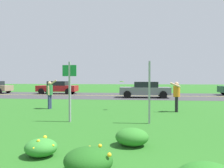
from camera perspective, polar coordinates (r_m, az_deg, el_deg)
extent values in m
plane|color=#26601E|center=(11.94, 6.39, -6.87)|extent=(120.00, 120.00, 0.00)
cube|color=#38383A|center=(22.26, 6.58, -3.07)|extent=(120.00, 9.06, 0.01)
cube|color=yellow|center=(22.26, 6.58, -3.06)|extent=(120.00, 0.16, 0.00)
sphere|color=gold|center=(3.63, 22.26, -19.34)|extent=(0.09, 0.09, 0.09)
ellipsoid|color=#2D7526|center=(5.72, 5.22, -13.59)|extent=(0.84, 0.72, 0.45)
sphere|color=orange|center=(5.58, 7.88, -13.32)|extent=(0.07, 0.07, 0.07)
sphere|color=orange|center=(6.00, 7.19, -12.22)|extent=(0.09, 0.09, 0.09)
sphere|color=orange|center=(6.02, 3.21, -12.29)|extent=(0.06, 0.06, 0.06)
ellipsoid|color=#1E5619|center=(4.16, -6.20, -19.25)|extent=(0.89, 0.78, 0.47)
sphere|color=gold|center=(4.37, -3.15, -15.79)|extent=(0.07, 0.07, 0.07)
sphere|color=gold|center=(4.00, -6.79, -19.12)|extent=(0.05, 0.05, 0.05)
sphere|color=gold|center=(3.92, -0.69, -17.97)|extent=(0.07, 0.07, 0.07)
sphere|color=gold|center=(3.99, -7.73, -17.42)|extent=(0.05, 0.05, 0.05)
sphere|color=gold|center=(4.13, -10.33, -18.11)|extent=(0.07, 0.07, 0.07)
sphere|color=gold|center=(4.23, -5.82, -16.08)|extent=(0.05, 0.05, 0.05)
ellipsoid|color=#337F2D|center=(5.22, -18.03, -15.46)|extent=(0.71, 0.65, 0.39)
sphere|color=yellow|center=(5.21, -16.56, -14.23)|extent=(0.06, 0.06, 0.06)
sphere|color=yellow|center=(5.06, -18.67, -13.87)|extent=(0.07, 0.07, 0.07)
sphere|color=yellow|center=(5.01, -15.10, -15.22)|extent=(0.05, 0.05, 0.05)
sphere|color=yellow|center=(5.35, -17.08, -13.15)|extent=(0.09, 0.09, 0.09)
sphere|color=yellow|center=(5.09, -19.36, -14.72)|extent=(0.08, 0.08, 0.08)
sphere|color=yellow|center=(5.04, -20.31, -15.37)|extent=(0.06, 0.06, 0.06)
sphere|color=yellow|center=(4.97, -19.74, -15.52)|extent=(0.05, 0.05, 0.05)
cube|color=#93969B|center=(8.80, -10.96, -2.02)|extent=(0.07, 0.10, 2.38)
cube|color=#197F38|center=(8.76, -11.05, 3.45)|extent=(0.56, 0.03, 0.44)
cube|color=#93969B|center=(8.40, 9.72, -2.17)|extent=(0.07, 0.10, 2.38)
cylinder|color=#287038|center=(12.93, -15.96, -1.48)|extent=(0.34, 0.34, 0.56)
sphere|color=tan|center=(12.92, -15.97, 0.21)|extent=(0.21, 0.21, 0.21)
cylinder|color=navy|center=(13.06, -15.78, -4.45)|extent=(0.14, 0.14, 0.80)
cylinder|color=navy|center=(12.90, -16.10, -4.52)|extent=(0.14, 0.14, 0.80)
cylinder|color=tan|center=(13.06, -15.25, 0.28)|extent=(0.49, 0.11, 0.38)
cylinder|color=tan|center=(12.74, -16.26, -1.61)|extent=(0.11, 0.10, 0.53)
cylinder|color=orange|center=(11.74, 16.50, -1.85)|extent=(0.34, 0.34, 0.56)
sphere|color=tan|center=(11.73, 16.51, 0.00)|extent=(0.21, 0.21, 0.21)
cylinder|color=black|center=(11.72, 16.52, -5.14)|extent=(0.14, 0.14, 0.78)
cylinder|color=black|center=(11.88, 16.43, -5.05)|extent=(0.14, 0.14, 0.78)
cylinder|color=tan|center=(11.52, 16.15, -0.22)|extent=(0.52, 0.12, 0.28)
cylinder|color=tan|center=(11.94, 16.29, -1.89)|extent=(0.11, 0.10, 0.53)
cylinder|color=#8CD133|center=(11.93, 2.54, 0.68)|extent=(0.24, 0.24, 0.05)
torus|color=#8CD133|center=(11.93, 2.54, 0.64)|extent=(0.24, 0.24, 0.05)
cylinder|color=black|center=(26.83, 27.11, -1.76)|extent=(0.66, 0.22, 0.66)
cube|color=slate|center=(20.19, 8.55, -1.77)|extent=(4.50, 1.82, 0.66)
cube|color=black|center=(20.18, 8.84, -0.15)|extent=(2.10, 1.64, 0.52)
cylinder|color=black|center=(19.34, 4.02, -2.75)|extent=(0.66, 0.22, 0.66)
cylinder|color=black|center=(21.11, 4.26, -2.41)|extent=(0.66, 0.22, 0.66)
cylinder|color=black|center=(19.44, 13.20, -2.76)|extent=(0.66, 0.22, 0.66)
cylinder|color=black|center=(21.20, 12.67, -2.43)|extent=(0.66, 0.22, 0.66)
cube|color=maroon|center=(25.96, -14.05, -1.12)|extent=(4.50, 1.82, 0.66)
cube|color=black|center=(25.91, -13.85, 0.14)|extent=(2.10, 1.64, 0.52)
cylinder|color=black|center=(25.75, -17.98, -1.81)|extent=(0.66, 0.22, 0.66)
cylinder|color=black|center=(27.38, -16.41, -1.61)|extent=(0.66, 0.22, 0.66)
cylinder|color=black|center=(24.62, -11.41, -1.91)|extent=(0.66, 0.22, 0.66)
cylinder|color=black|center=(26.31, -10.19, -1.70)|extent=(0.66, 0.22, 0.66)
cylinder|color=black|center=(29.75, -25.45, -1.46)|extent=(0.66, 0.22, 0.66)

